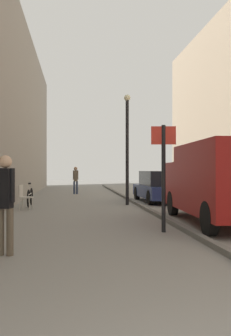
{
  "coord_description": "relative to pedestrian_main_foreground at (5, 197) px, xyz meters",
  "views": [
    {
      "loc": [
        -1.12,
        -1.29,
        1.52
      ],
      "look_at": [
        0.57,
        13.26,
        1.58
      ],
      "focal_mm": 38.39,
      "sensor_mm": 36.0,
      "label": 1
    }
  ],
  "objects": [
    {
      "name": "cafe_chair_near_window",
      "position": [
        -0.68,
        7.31,
        -0.48
      ],
      "size": [
        0.51,
        0.51,
        0.94
      ],
      "rotation": [
        0.0,
        0.0,
        4.54
      ],
      "color": "#B7B2A8",
      "rests_on": "ground_plane"
    },
    {
      "name": "pedestrian_main_foreground",
      "position": [
        0.0,
        0.0,
        0.0
      ],
      "size": [
        0.34,
        0.25,
        1.77
      ],
      "rotation": [
        0.0,
        0.0,
        2.86
      ],
      "color": "brown",
      "rests_on": "ground_plane"
    },
    {
      "name": "bicycle_leaning",
      "position": [
        -0.61,
        8.7,
        -0.64
      ],
      "size": [
        0.1,
        1.77,
        0.98
      ],
      "rotation": [
        0.0,
        0.0,
        0.01
      ],
      "color": "black",
      "rests_on": "ground_plane"
    },
    {
      "name": "parked_car",
      "position": [
        5.24,
        10.03,
        -0.31
      ],
      "size": [
        1.92,
        4.24,
        1.45
      ],
      "rotation": [
        0.0,
        0.0,
        0.02
      ],
      "color": "navy",
      "rests_on": "ground_plane"
    },
    {
      "name": "pedestrian_mid_block",
      "position": [
        1.31,
        15.78,
        -0.05
      ],
      "size": [
        0.33,
        0.22,
        1.69
      ],
      "rotation": [
        0.0,
        0.0,
        0.17
      ],
      "color": "#2D3851",
      "rests_on": "ground_plane"
    },
    {
      "name": "kerb_strip",
      "position": [
        3.91,
        6.76,
        -0.96
      ],
      "size": [
        0.16,
        40.0,
        0.12
      ],
      "primitive_type": "cube",
      "color": "#615F5B",
      "rests_on": "ground_plane"
    },
    {
      "name": "delivery_van",
      "position": [
        5.29,
        3.15,
        0.18
      ],
      "size": [
        2.29,
        5.42,
        2.23
      ],
      "rotation": [
        0.0,
        0.0,
        -0.05
      ],
      "color": "maroon",
      "rests_on": "ground_plane"
    },
    {
      "name": "ground_plane",
      "position": [
        2.33,
        6.76,
        -1.02
      ],
      "size": [
        80.0,
        80.0,
        0.0
      ],
      "primitive_type": "plane",
      "color": "gray"
    },
    {
      "name": "lamp_post",
      "position": [
        3.49,
        8.76,
        1.7
      ],
      "size": [
        0.28,
        0.28,
        4.76
      ],
      "color": "black",
      "rests_on": "ground_plane"
    },
    {
      "name": "street_sign_post",
      "position": [
        3.37,
        1.99,
        0.52
      ],
      "size": [
        0.6,
        0.11,
        2.6
      ],
      "rotation": [
        0.0,
        0.0,
        3.0
      ],
      "color": "black",
      "rests_on": "ground_plane"
    }
  ]
}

